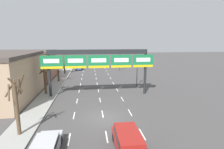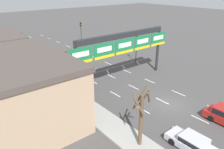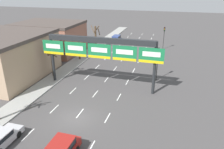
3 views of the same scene
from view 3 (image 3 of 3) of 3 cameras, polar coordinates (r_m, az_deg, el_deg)
name	(u,v)px [view 3 (image 3 of 3)]	position (r m, az deg, el deg)	size (l,w,h in m)	color
ground_plane	(76,118)	(24.85, -9.31, -11.14)	(220.00, 220.00, 0.00)	#474444
sidewalk_left	(15,107)	(28.84, -23.99, -7.72)	(2.80, 110.00, 0.15)	#999993
lane_dashes	(111,74)	(36.04, -0.23, 0.21)	(6.72, 67.00, 0.01)	white
sign_gantry	(100,48)	(29.41, -3.20, 6.98)	(17.03, 0.70, 7.19)	#232628
building_near	(2,56)	(38.27, -26.81, 4.43)	(12.99, 14.00, 6.72)	tan
building_far	(50,37)	(49.19, -15.86, 9.33)	(13.06, 10.49, 6.39)	#9E6651
suv_blue	(116,39)	(55.94, 1.14, 9.34)	(1.83, 4.00, 1.79)	navy
car_silver	(0,138)	(22.96, -27.22, -14.62)	(1.87, 4.18, 1.33)	#B7B7BC
traffic_light_near_gantry	(158,58)	(33.14, 11.89, 4.35)	(0.30, 0.35, 5.09)	black
traffic_light_mid_block	(164,34)	(50.63, 13.46, 10.33)	(0.30, 0.35, 5.02)	black
tree_bare_closest	(52,58)	(35.17, -15.29, 4.09)	(2.16, 2.30, 5.84)	brown
tree_bare_second	(79,48)	(42.65, -8.55, 6.75)	(1.77, 2.14, 4.45)	brown
tree_bare_third	(96,36)	(50.50, -4.28, 10.11)	(2.05, 2.04, 5.07)	brown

